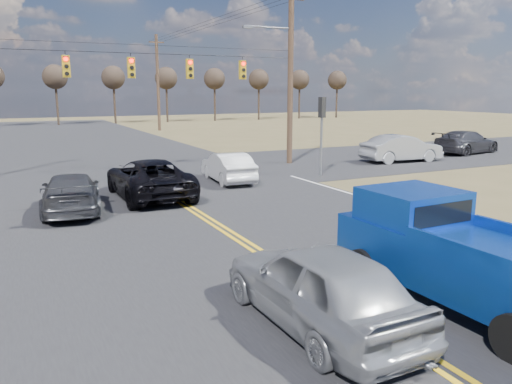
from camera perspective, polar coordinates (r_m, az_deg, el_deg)
name	(u,v)px	position (r m, az deg, el deg)	size (l,w,h in m)	color
ground	(352,312)	(10.05, 10.93, -13.31)	(160.00, 160.00, 0.00)	brown
road_main	(186,206)	(18.58, -7.96, -1.65)	(14.00, 120.00, 0.02)	#28282B
road_cross	(136,175)	(26.16, -13.52, 1.95)	(120.00, 12.00, 0.02)	#28282B
signal_gantry	(143,73)	(25.75, -12.83, 13.15)	(19.60, 4.83, 10.00)	#473323
utility_poles	(136,68)	(24.88, -13.56, 13.57)	(19.60, 58.32, 10.00)	#473323
treeline	(100,67)	(34.66, -17.40, 13.47)	(87.00, 117.80, 7.40)	#33261C
pickup_truck	(458,254)	(10.66, 22.08, -6.62)	(2.38, 5.67, 2.11)	black
silver_suv	(319,285)	(9.12, 7.22, -10.49)	(1.85, 4.59, 1.56)	#92959A
black_suv	(149,178)	(20.28, -12.13, 1.54)	(2.58, 5.59, 1.55)	black
white_car_queue	(228,167)	(23.34, -3.22, 2.85)	(1.46, 4.20, 1.38)	silver
dgrey_car_queue	(71,193)	(18.61, -20.38, -0.09)	(1.92, 4.71, 1.37)	#343539
cross_car_east_near	(402,148)	(31.21, 16.30, 4.81)	(4.94, 1.72, 1.63)	#96999D
cross_car_east_far	(466,142)	(36.88, 22.91, 5.28)	(5.40, 2.19, 1.57)	#323136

